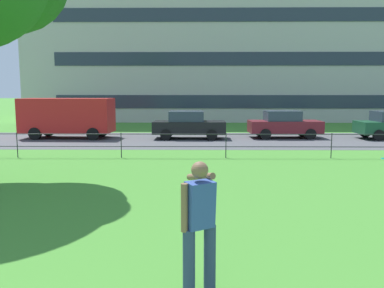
% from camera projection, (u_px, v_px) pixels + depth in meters
% --- Properties ---
extents(street_strip, '(80.00, 7.44, 0.01)m').
position_uv_depth(street_strip, '(180.00, 140.00, 21.78)').
color(street_strip, '#4C4C51').
rests_on(street_strip, ground).
extents(park_fence, '(29.21, 0.04, 1.00)m').
position_uv_depth(park_fence, '(173.00, 141.00, 15.87)').
color(park_fence, '#232328').
rests_on(park_fence, ground).
extents(person_thrower, '(0.46, 0.85, 1.75)m').
position_uv_depth(person_thrower, '(199.00, 223.00, 5.18)').
color(person_thrower, navy).
rests_on(person_thrower, ground).
extents(panel_van_right, '(5.06, 2.22, 2.24)m').
position_uv_depth(panel_van_right, '(68.00, 116.00, 22.48)').
color(panel_van_right, red).
rests_on(panel_van_right, ground).
extents(car_black_far_left, '(4.02, 1.86, 1.54)m').
position_uv_depth(car_black_far_left, '(189.00, 125.00, 22.27)').
color(car_black_far_left, black).
rests_on(car_black_far_left, ground).
extents(car_maroon_far_right, '(4.05, 1.91, 1.54)m').
position_uv_depth(car_maroon_far_right, '(284.00, 124.00, 22.63)').
color(car_maroon_far_right, maroon).
rests_on(car_maroon_far_right, ground).
extents(apartment_building_background, '(37.44, 11.56, 18.01)m').
position_uv_depth(apartment_building_background, '(237.00, 24.00, 38.09)').
color(apartment_building_background, '#B7B2AD').
rests_on(apartment_building_background, ground).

